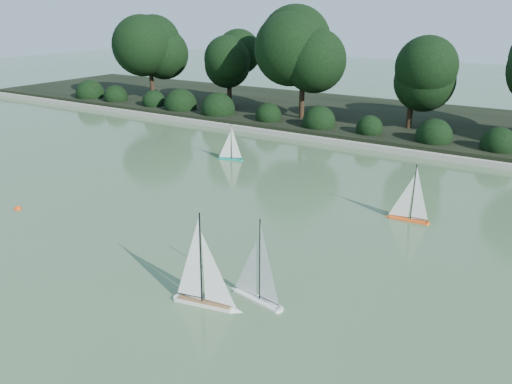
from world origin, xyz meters
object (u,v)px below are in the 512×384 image
at_px(sailboat_white_a, 253,286).
at_px(race_buoy, 18,209).
at_px(sailboat_white_b, 209,292).
at_px(sailboat_teal, 229,154).
at_px(sailboat_orange, 406,211).

height_order(sailboat_white_a, race_buoy, sailboat_white_a).
relative_size(sailboat_white_b, sailboat_teal, 1.35).
distance_m(sailboat_teal, race_buoy, 6.06).
distance_m(sailboat_white_a, race_buoy, 6.51).
distance_m(sailboat_white_a, sailboat_teal, 7.73).
relative_size(sailboat_white_b, race_buoy, 10.01).
bearing_deg(sailboat_orange, race_buoy, -151.99).
height_order(sailboat_white_a, sailboat_teal, sailboat_white_a).
bearing_deg(race_buoy, sailboat_white_b, -7.77).
xyz_separation_m(sailboat_orange, race_buoy, (-7.60, -4.04, -0.21)).
bearing_deg(sailboat_orange, sailboat_white_b, -107.68).
height_order(sailboat_orange, sailboat_teal, sailboat_orange).
bearing_deg(sailboat_orange, sailboat_teal, 163.28).
bearing_deg(sailboat_teal, sailboat_white_b, -57.08).
height_order(sailboat_white_b, sailboat_teal, sailboat_white_b).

